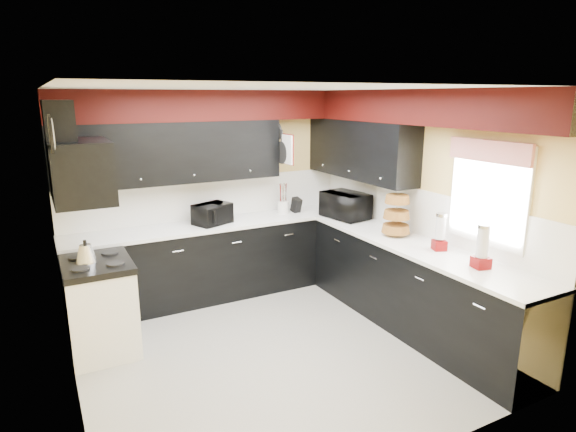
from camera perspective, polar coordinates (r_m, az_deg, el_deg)
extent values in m
plane|color=gray|center=(4.97, -1.63, -15.28)|extent=(3.60, 3.60, 0.00)
cube|color=#E0C666|center=(6.11, -9.23, 2.72)|extent=(3.60, 0.06, 2.50)
cube|color=#E0C666|center=(5.50, 15.33, 1.13)|extent=(0.06, 3.60, 2.50)
cube|color=#E0C666|center=(4.07, -25.20, -4.27)|extent=(0.06, 3.60, 2.50)
cube|color=white|center=(4.33, -1.87, 14.92)|extent=(3.60, 3.60, 0.06)
cube|color=black|center=(6.05, -8.00, -5.22)|extent=(3.60, 0.60, 0.90)
cube|color=black|center=(5.33, 14.60, -8.27)|extent=(0.60, 3.00, 0.90)
cube|color=white|center=(5.91, -8.16, -0.91)|extent=(3.62, 0.64, 0.04)
cube|color=white|center=(5.17, 14.92, -3.44)|extent=(0.64, 3.02, 0.04)
cube|color=white|center=(6.12, -9.17, 2.15)|extent=(3.60, 0.02, 0.50)
cube|color=white|center=(5.51, 15.21, 0.51)|extent=(0.02, 3.60, 0.50)
cube|color=black|center=(5.72, -13.64, 7.32)|extent=(2.60, 0.35, 0.70)
cube|color=black|center=(5.98, 8.52, 7.83)|extent=(0.35, 1.80, 0.70)
cube|color=black|center=(5.83, -9.06, 12.83)|extent=(3.60, 0.36, 0.35)
cube|color=black|center=(5.12, 16.01, 12.31)|extent=(0.36, 3.24, 0.35)
cube|color=white|center=(5.07, -21.31, -10.25)|extent=(0.60, 0.75, 0.86)
cube|color=black|center=(4.91, -21.79, -5.34)|extent=(0.62, 0.77, 0.06)
cube|color=black|center=(4.70, -23.38, 4.90)|extent=(0.50, 0.78, 0.55)
cube|color=black|center=(4.65, -25.50, 9.83)|extent=(0.24, 0.40, 0.40)
cube|color=red|center=(4.73, 22.72, 7.11)|extent=(0.04, 0.88, 0.20)
cube|color=white|center=(5.90, -0.12, 7.90)|extent=(0.03, 0.26, 0.35)
imported|color=black|center=(5.82, -8.91, 0.25)|extent=(0.52, 0.48, 0.24)
imported|color=black|center=(6.06, 6.87, 1.26)|extent=(0.48, 0.64, 0.32)
cylinder|color=silver|center=(6.29, -0.58, 1.08)|extent=(0.17, 0.17, 0.16)
cube|color=black|center=(6.32, 0.98, 1.29)|extent=(0.10, 0.13, 0.19)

